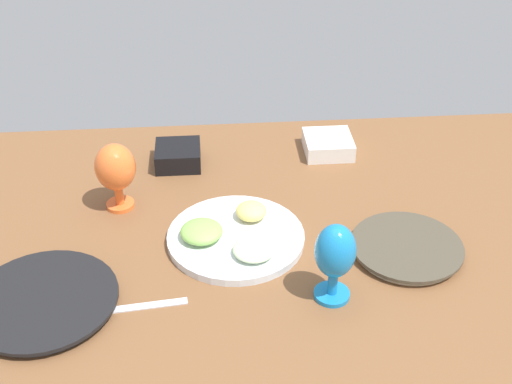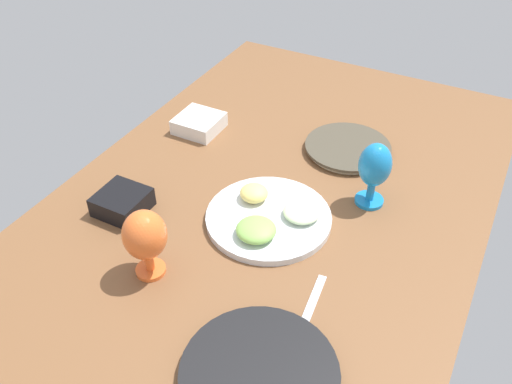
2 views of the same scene
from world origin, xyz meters
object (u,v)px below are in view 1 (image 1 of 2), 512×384
(dinner_plate_left, at_px, (407,248))
(square_bowl_black, at_px, (178,155))
(fruit_platter, at_px, (234,236))
(hurricane_glass_blue, at_px, (335,255))
(square_bowl_white, at_px, (328,144))
(hurricane_glass_orange, at_px, (116,169))
(dinner_plate_right, at_px, (44,301))

(dinner_plate_left, height_order, square_bowl_black, square_bowl_black)
(fruit_platter, relative_size, square_bowl_black, 2.63)
(fruit_platter, bearing_deg, hurricane_glass_blue, 134.09)
(fruit_platter, height_order, square_bowl_white, fruit_platter)
(square_bowl_black, bearing_deg, fruit_platter, 110.76)
(dinner_plate_left, bearing_deg, square_bowl_black, -38.96)
(square_bowl_black, bearing_deg, square_bowl_white, -175.70)
(hurricane_glass_orange, distance_m, square_bowl_white, 0.59)
(dinner_plate_left, height_order, square_bowl_white, square_bowl_white)
(dinner_plate_left, bearing_deg, hurricane_glass_orange, -19.27)
(dinner_plate_left, relative_size, square_bowl_black, 2.10)
(hurricane_glass_blue, height_order, square_bowl_black, hurricane_glass_blue)
(dinner_plate_right, bearing_deg, square_bowl_black, -116.55)
(square_bowl_black, bearing_deg, hurricane_glass_blue, 120.62)
(hurricane_glass_blue, xyz_separation_m, square_bowl_white, (-0.09, -0.56, -0.08))
(square_bowl_white, bearing_deg, fruit_platter, 53.66)
(hurricane_glass_blue, xyz_separation_m, square_bowl_black, (0.32, -0.53, -0.08))
(fruit_platter, bearing_deg, dinner_plate_right, 24.30)
(dinner_plate_right, xyz_separation_m, square_bowl_white, (-0.66, -0.55, 0.01))
(hurricane_glass_orange, relative_size, square_bowl_black, 1.45)
(dinner_plate_left, xyz_separation_m, hurricane_glass_blue, (0.19, 0.13, 0.10))
(dinner_plate_left, relative_size, dinner_plate_right, 0.83)
(hurricane_glass_blue, bearing_deg, hurricane_glass_orange, -37.78)
(square_bowl_black, height_order, square_bowl_white, square_bowl_black)
(fruit_platter, xyz_separation_m, square_bowl_black, (0.13, -0.34, 0.01))
(dinner_plate_right, relative_size, square_bowl_white, 2.34)
(square_bowl_white, bearing_deg, hurricane_glass_blue, 81.25)
(dinner_plate_left, height_order, fruit_platter, fruit_platter)
(square_bowl_black, xyz_separation_m, square_bowl_white, (-0.40, -0.03, -0.00))
(dinner_plate_right, relative_size, fruit_platter, 0.96)
(fruit_platter, bearing_deg, dinner_plate_left, 170.03)
(dinner_plate_right, relative_size, hurricane_glass_orange, 1.75)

